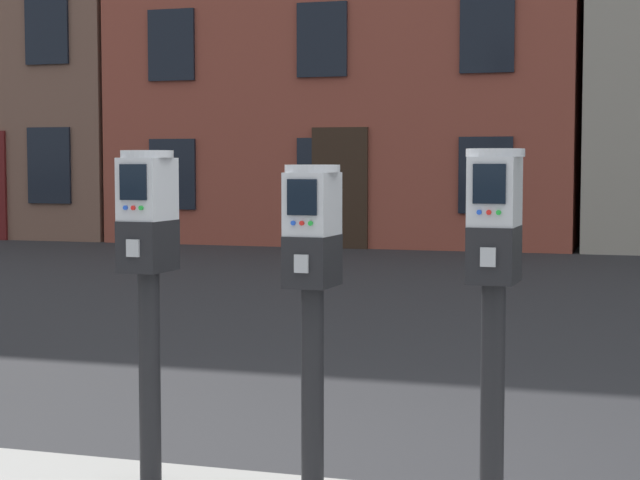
# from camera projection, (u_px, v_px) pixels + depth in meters

# --- Properties ---
(parking_meter_near_kerb) EXTENTS (0.22, 0.26, 1.40)m
(parking_meter_near_kerb) POSITION_uv_depth(u_px,v_px,m) (148.00, 256.00, 4.35)
(parking_meter_near_kerb) COLOR black
(parking_meter_near_kerb) RESTS_ON sidewalk_slab
(parking_meter_twin_adjacent) EXTENTS (0.22, 0.26, 1.34)m
(parking_meter_twin_adjacent) POSITION_uv_depth(u_px,v_px,m) (312.00, 271.00, 4.15)
(parking_meter_twin_adjacent) COLOR black
(parking_meter_twin_adjacent) RESTS_ON sidewalk_slab
(parking_meter_end_of_row) EXTENTS (0.22, 0.26, 1.40)m
(parking_meter_end_of_row) POSITION_uv_depth(u_px,v_px,m) (494.00, 266.00, 3.94)
(parking_meter_end_of_row) COLOR black
(parking_meter_end_of_row) RESTS_ON sidewalk_slab
(townhouse_green_painted) EXTENTS (8.54, 5.25, 9.31)m
(townhouse_green_painted) POSITION_uv_depth(u_px,v_px,m) (361.00, 0.00, 20.68)
(townhouse_green_painted) COLOR brown
(townhouse_green_painted) RESTS_ON ground_plane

